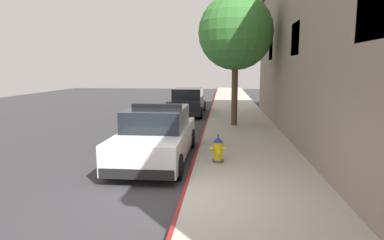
{
  "coord_description": "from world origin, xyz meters",
  "views": [
    {
      "loc": [
        0.75,
        -6.52,
        2.7
      ],
      "look_at": [
        -0.29,
        4.63,
        1.0
      ],
      "focal_mm": 31.5,
      "sensor_mm": 36.0,
      "label": 1
    }
  ],
  "objects_px": {
    "street_tree": "(236,33)",
    "parked_car_silver_ahead": "(188,102)",
    "police_cruiser": "(157,135)",
    "fire_hydrant": "(218,149)"
  },
  "relations": [
    {
      "from": "street_tree",
      "to": "parked_car_silver_ahead",
      "type": "bearing_deg",
      "value": 119.53
    },
    {
      "from": "police_cruiser",
      "to": "parked_car_silver_ahead",
      "type": "distance_m",
      "value": 10.27
    },
    {
      "from": "police_cruiser",
      "to": "street_tree",
      "type": "distance_m",
      "value": 7.11
    },
    {
      "from": "fire_hydrant",
      "to": "street_tree",
      "type": "distance_m",
      "value": 7.38
    },
    {
      "from": "parked_car_silver_ahead",
      "to": "street_tree",
      "type": "distance_m",
      "value": 6.38
    },
    {
      "from": "parked_car_silver_ahead",
      "to": "fire_hydrant",
      "type": "height_order",
      "value": "parked_car_silver_ahead"
    },
    {
      "from": "fire_hydrant",
      "to": "parked_car_silver_ahead",
      "type": "bearing_deg",
      "value": 100.29
    },
    {
      "from": "parked_car_silver_ahead",
      "to": "fire_hydrant",
      "type": "bearing_deg",
      "value": -79.71
    },
    {
      "from": "parked_car_silver_ahead",
      "to": "street_tree",
      "type": "bearing_deg",
      "value": -60.47
    },
    {
      "from": "police_cruiser",
      "to": "parked_car_silver_ahead",
      "type": "bearing_deg",
      "value": 90.86
    }
  ]
}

